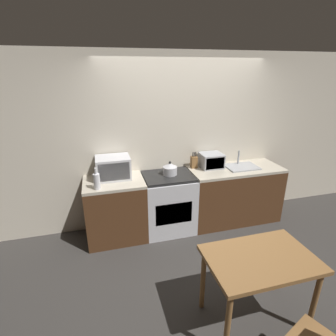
# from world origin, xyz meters

# --- Properties ---
(ground_plane) EXTENTS (16.00, 16.00, 0.00)m
(ground_plane) POSITION_xyz_m (0.00, 0.00, 0.00)
(ground_plane) COLOR #33302D
(wall_back) EXTENTS (10.00, 0.06, 2.60)m
(wall_back) POSITION_xyz_m (0.00, 1.10, 1.30)
(wall_back) COLOR beige
(wall_back) RESTS_ON ground_plane
(counter_left_run) EXTENTS (0.83, 0.62, 0.90)m
(counter_left_run) POSITION_xyz_m (-1.10, 0.76, 0.45)
(counter_left_run) COLOR #4C2D19
(counter_left_run) RESTS_ON ground_plane
(counter_right_run) EXTENTS (1.45, 0.62, 0.90)m
(counter_right_run) POSITION_xyz_m (0.78, 0.76, 0.45)
(counter_right_run) COLOR #4C2D19
(counter_right_run) RESTS_ON ground_plane
(stove_range) EXTENTS (0.74, 0.62, 0.90)m
(stove_range) POSITION_xyz_m (-0.31, 0.76, 0.45)
(stove_range) COLOR silver
(stove_range) RESTS_ON ground_plane
(kettle) EXTENTS (0.21, 0.21, 0.20)m
(kettle) POSITION_xyz_m (-0.28, 0.78, 0.99)
(kettle) COLOR #B7B7BC
(kettle) RESTS_ON stove_range
(microwave) EXTENTS (0.47, 0.36, 0.31)m
(microwave) POSITION_xyz_m (-1.08, 0.87, 1.05)
(microwave) COLOR silver
(microwave) RESTS_ON counter_left_run
(bottle) EXTENTS (0.09, 0.09, 0.29)m
(bottle) POSITION_xyz_m (-1.32, 0.55, 1.01)
(bottle) COLOR silver
(bottle) RESTS_ON counter_left_run
(knife_block) EXTENTS (0.09, 0.09, 0.25)m
(knife_block) POSITION_xyz_m (0.16, 0.96, 0.99)
(knife_block) COLOR brown
(knife_block) RESTS_ON counter_right_run
(toaster_oven) EXTENTS (0.34, 0.30, 0.22)m
(toaster_oven) POSITION_xyz_m (0.42, 0.90, 1.01)
(toaster_oven) COLOR #999BA0
(toaster_oven) RESTS_ON counter_right_run
(sink_basin) EXTENTS (0.49, 0.36, 0.24)m
(sink_basin) POSITION_xyz_m (0.88, 0.77, 0.92)
(sink_basin) COLOR #999BA0
(sink_basin) RESTS_ON counter_right_run
(dining_table) EXTENTS (0.99, 0.65, 0.75)m
(dining_table) POSITION_xyz_m (0.07, -0.99, 0.65)
(dining_table) COLOR brown
(dining_table) RESTS_ON ground_plane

